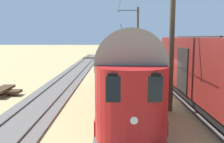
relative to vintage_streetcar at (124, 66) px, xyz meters
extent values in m
plane|color=tan|center=(-2.45, -1.19, -2.25)|extent=(220.00, 220.00, 0.00)
cube|color=#47331E|center=(-9.78, -33.19, -2.15)|extent=(2.50, 0.24, 0.08)
cube|color=#47331E|center=(-9.78, -32.54, -2.15)|extent=(2.50, 0.24, 0.08)
cube|color=#47331E|center=(-9.78, -31.89, -2.15)|extent=(2.50, 0.24, 0.08)
cube|color=#47331E|center=(-9.78, -31.24, -2.15)|extent=(2.50, 0.24, 0.08)
cube|color=#47331E|center=(-9.78, -30.59, -2.15)|extent=(2.50, 0.24, 0.08)
cube|color=#56514C|center=(-4.89, -1.19, -2.20)|extent=(2.80, 80.00, 0.10)
cube|color=#59544C|center=(-4.17, -1.19, -2.11)|extent=(0.07, 80.00, 0.08)
cube|color=#59544C|center=(-5.61, -1.19, -2.11)|extent=(0.07, 80.00, 0.08)
cube|color=#47331E|center=(-4.89, -33.19, -2.15)|extent=(2.50, 0.24, 0.08)
cube|color=#47331E|center=(-4.89, -32.54, -2.15)|extent=(2.50, 0.24, 0.08)
cube|color=#47331E|center=(-4.89, -31.89, -2.15)|extent=(2.50, 0.24, 0.08)
cube|color=#47331E|center=(-4.89, -31.24, -2.15)|extent=(2.50, 0.24, 0.08)
cube|color=#47331E|center=(-4.89, -30.59, -2.15)|extent=(2.50, 0.24, 0.08)
cube|color=#56514C|center=(0.00, -1.19, -2.20)|extent=(2.80, 80.00, 0.10)
cube|color=#59544C|center=(0.72, -1.19, -2.11)|extent=(0.07, 80.00, 0.08)
cube|color=#59544C|center=(-0.72, -1.19, -2.11)|extent=(0.07, 80.00, 0.08)
cube|color=#47331E|center=(0.00, -33.19, -2.15)|extent=(2.50, 0.24, 0.08)
cube|color=#47331E|center=(0.00, -32.54, -2.15)|extent=(2.50, 0.24, 0.08)
cube|color=#47331E|center=(0.00, -31.89, -2.15)|extent=(2.50, 0.24, 0.08)
cube|color=#47331E|center=(0.00, -31.24, -2.15)|extent=(2.50, 0.24, 0.08)
cube|color=#47331E|center=(0.00, -30.59, -2.15)|extent=(2.50, 0.24, 0.08)
cube|color=#56514C|center=(4.89, -1.19, -2.20)|extent=(2.80, 80.00, 0.10)
cube|color=#59544C|center=(5.61, -1.19, -2.11)|extent=(0.07, 80.00, 0.08)
cube|color=#59544C|center=(4.17, -1.19, -2.11)|extent=(0.07, 80.00, 0.08)
cube|color=#47331E|center=(4.89, -33.19, -2.15)|extent=(2.50, 0.24, 0.08)
cube|color=#47331E|center=(4.89, -32.54, -2.15)|extent=(2.50, 0.24, 0.08)
cube|color=#47331E|center=(4.89, -31.89, -2.15)|extent=(2.50, 0.24, 0.08)
cube|color=#47331E|center=(4.89, -31.24, -2.15)|extent=(2.50, 0.24, 0.08)
cube|color=#47331E|center=(4.89, -30.59, -2.15)|extent=(2.50, 0.24, 0.08)
cube|color=red|center=(0.00, -0.01, -1.55)|extent=(2.65, 13.39, 0.55)
cube|color=red|center=(0.00, -0.01, -0.80)|extent=(2.55, 13.39, 0.95)
cube|color=beige|center=(0.00, -0.01, 0.20)|extent=(2.55, 13.39, 1.05)
cylinder|color=gray|center=(0.00, -0.01, 0.73)|extent=(2.65, 13.12, 2.65)
cylinder|color=red|center=(0.00, 6.64, -0.55)|extent=(2.55, 2.55, 2.55)
cylinder|color=red|center=(0.00, -6.65, -0.55)|extent=(2.55, 2.55, 2.55)
cube|color=black|center=(0.00, 7.77, 0.47)|extent=(1.63, 0.08, 0.36)
cube|color=black|center=(0.00, 7.81, 0.15)|extent=(1.73, 0.06, 0.80)
cube|color=black|center=(1.29, -0.01, 0.20)|extent=(0.04, 11.25, 0.80)
cube|color=black|center=(-1.29, -0.01, 0.20)|extent=(0.04, 11.25, 0.80)
cylinder|color=silver|center=(0.00, 7.90, -0.80)|extent=(0.24, 0.06, 0.24)
cylinder|color=black|center=(0.00, -4.57, 2.43)|extent=(0.07, 5.13, 0.82)
cylinder|color=black|center=(0.72, 4.28, -1.69)|extent=(0.10, 0.76, 0.76)
cylinder|color=black|center=(-0.72, 4.28, -1.69)|extent=(0.10, 0.76, 0.76)
cylinder|color=black|center=(0.72, -4.29, -1.69)|extent=(0.10, 0.76, 0.76)
cylinder|color=black|center=(-0.72, -4.29, -1.69)|extent=(0.10, 0.76, 0.76)
cube|color=maroon|center=(-4.89, 0.46, 0.08)|extent=(2.90, 13.56, 3.20)
cube|color=#332D28|center=(-4.89, 0.46, 1.74)|extent=(0.70, 12.21, 0.08)
cube|color=black|center=(-4.89, 0.46, -1.72)|extent=(2.70, 13.56, 0.36)
cube|color=black|center=(-3.41, 0.46, -0.18)|extent=(0.06, 2.20, 2.56)
cylinder|color=black|center=(-4.17, -4.29, -1.65)|extent=(0.10, 0.84, 0.84)
cylinder|color=black|center=(-5.61, -4.29, -1.65)|extent=(0.10, 0.84, 0.84)
cylinder|color=#4C3D28|center=(-2.43, -17.19, 1.56)|extent=(0.28, 0.28, 7.63)
cylinder|color=#2D2D2D|center=(-1.21, -17.19, 4.98)|extent=(2.43, 0.10, 0.10)
sphere|color=#334733|center=(0.00, -17.19, 4.83)|extent=(0.16, 0.16, 0.16)
cylinder|color=#4C3D28|center=(-2.43, 1.87, 1.56)|extent=(0.28, 0.28, 7.63)
cylinder|color=black|center=(0.00, -7.66, 4.83)|extent=(0.03, 23.05, 0.03)
cylinder|color=black|center=(-1.21, -17.19, 4.98)|extent=(2.43, 0.02, 0.02)
cube|color=#47331E|center=(7.88, -1.81, -2.16)|extent=(0.24, 2.40, 0.18)
cube|color=#47331E|center=(8.18, -1.81, -2.16)|extent=(0.24, 2.40, 0.18)
cube|color=#47331E|center=(8.18, -2.11, -1.98)|extent=(2.40, 0.24, 0.18)
cube|color=#47331E|center=(8.18, -1.81, -1.98)|extent=(2.40, 0.24, 0.18)
cube|color=#47331E|center=(8.18, -1.51, -1.98)|extent=(2.40, 0.24, 0.18)
cube|color=#47331E|center=(7.88, -1.81, -1.80)|extent=(0.24, 2.40, 0.18)
cube|color=#47331E|center=(8.18, -1.81, -1.80)|extent=(0.24, 2.40, 0.18)
camera|label=1|loc=(0.64, 15.54, 1.74)|focal=41.60mm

